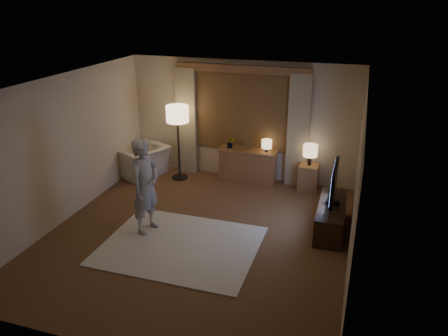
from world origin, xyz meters
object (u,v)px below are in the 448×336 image
at_px(tv_stand, 331,217).
at_px(armchair, 142,161).
at_px(sideboard, 248,166).
at_px(side_table, 308,177).
at_px(person, 145,186).

bearing_deg(tv_stand, armchair, 163.73).
distance_m(sideboard, side_table, 1.33).
distance_m(side_table, person, 3.59).
height_order(sideboard, tv_stand, sideboard).
bearing_deg(tv_stand, side_table, 110.76).
height_order(side_table, person, person).
bearing_deg(armchair, sideboard, 122.44).
relative_size(side_table, tv_stand, 0.40).
relative_size(sideboard, side_table, 2.14).
xyz_separation_m(armchair, person, (1.27, -2.25, 0.51)).
relative_size(sideboard, person, 0.72).
height_order(sideboard, armchair, sideboard).
relative_size(sideboard, tv_stand, 0.86).
bearing_deg(person, tv_stand, -60.13).
relative_size(armchair, side_table, 1.85).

